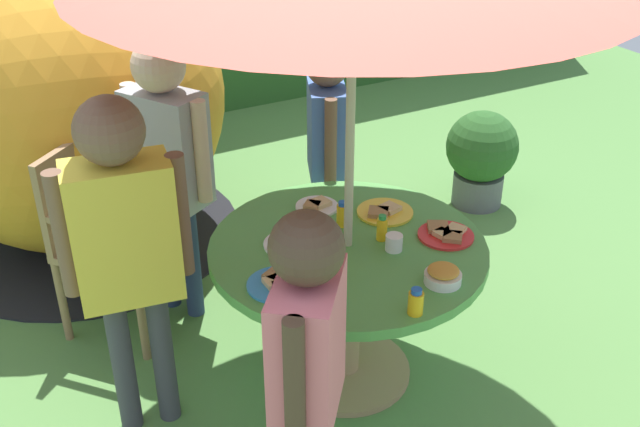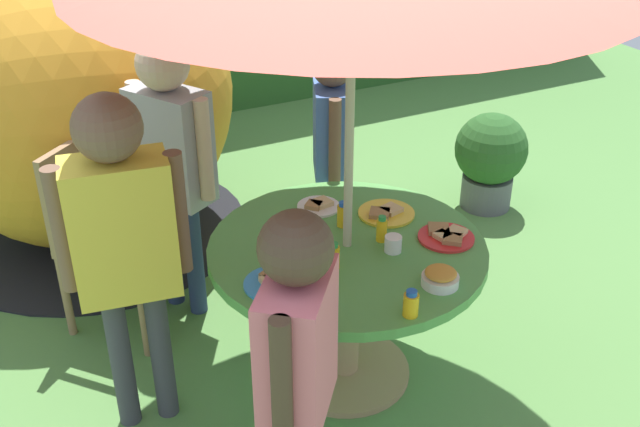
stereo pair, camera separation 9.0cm
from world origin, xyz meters
TOP-DOWN VIEW (x-y plane):
  - ground_plane at (0.00, 0.00)m, footprint 10.00×10.00m
  - garden_table at (0.00, 0.00)m, footprint 1.16×1.16m
  - wooden_chair at (-0.81, 0.90)m, footprint 0.67×0.67m
  - dome_tent at (-0.72, 1.79)m, footprint 2.01×2.01m
  - potted_plant at (1.55, 1.00)m, footprint 0.45×0.45m
  - child_in_blue_shirt at (0.36, 0.83)m, footprint 0.30×0.40m
  - child_in_grey_shirt at (-0.48, 0.82)m, footprint 0.36×0.42m
  - child_in_yellow_shirt at (-0.87, 0.13)m, footprint 0.48×0.26m
  - child_in_pink_shirt at (-0.54, -0.68)m, footprint 0.36×0.38m
  - snack_bowl at (0.18, -0.41)m, footprint 0.14×0.14m
  - plate_center_front at (-0.21, 0.10)m, footprint 0.24×0.24m
  - plate_near_right at (0.27, 0.15)m, footprint 0.25×0.25m
  - plate_mid_left at (0.40, -0.14)m, footprint 0.24×0.24m
  - plate_front_edge at (-0.38, -0.13)m, footprint 0.24×0.24m
  - plate_far_right at (0.04, 0.34)m, footprint 0.19×0.19m
  - juice_bottle_near_left at (-0.02, -0.52)m, footprint 0.06×0.06m
  - juice_bottle_far_left at (-0.13, -0.13)m, footprint 0.05×0.05m
  - juice_bottle_center_back at (0.14, -0.03)m, footprint 0.05×0.05m
  - juice_bottle_mid_right at (0.06, 0.15)m, footprint 0.05×0.05m
  - cup_near at (0.14, -0.13)m, footprint 0.07×0.07m

SIDE VIEW (x-z plane):
  - ground_plane at x=0.00m, z-range -0.02..0.00m
  - potted_plant at x=1.55m, z-range 0.03..0.65m
  - wooden_chair at x=-0.81m, z-range 0.07..1.00m
  - garden_table at x=0.00m, z-range 0.19..0.88m
  - plate_near_right at x=0.27m, z-range 0.68..0.71m
  - plate_center_front at x=-0.21m, z-range 0.68..0.71m
  - plate_far_right at x=0.04m, z-range 0.68..0.71m
  - plate_front_edge at x=-0.38m, z-range 0.68..0.72m
  - plate_mid_left at x=0.40m, z-range 0.68..0.72m
  - snack_bowl at x=0.18m, z-range 0.68..0.76m
  - cup_near at x=0.14m, z-range 0.69..0.76m
  - juice_bottle_near_left at x=-0.02m, z-range 0.68..0.79m
  - juice_bottle_center_back at x=0.14m, z-range 0.68..0.80m
  - juice_bottle_mid_right at x=0.06m, z-range 0.68..0.80m
  - juice_bottle_far_left at x=-0.13m, z-range 0.68..0.80m
  - child_in_blue_shirt at x=0.36m, z-range 0.18..1.44m
  - child_in_pink_shirt at x=-0.54m, z-range 0.18..1.50m
  - dome_tent at x=-0.72m, z-range -0.01..1.70m
  - child_in_grey_shirt at x=-0.48m, z-range 0.20..1.61m
  - child_in_yellow_shirt at x=-0.87m, z-range 0.20..1.65m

